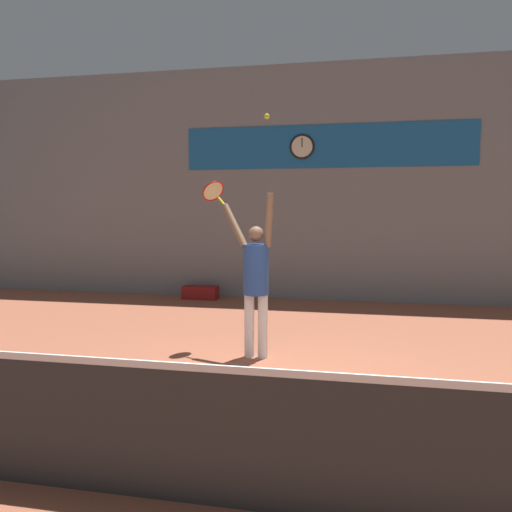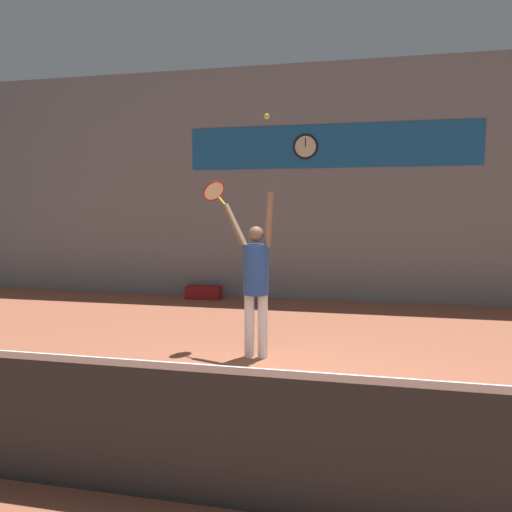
# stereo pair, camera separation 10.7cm
# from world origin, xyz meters

# --- Properties ---
(ground_plane) EXTENTS (18.00, 18.00, 0.00)m
(ground_plane) POSITION_xyz_m (0.00, 0.00, 0.00)
(ground_plane) COLOR #9E563D
(back_wall) EXTENTS (18.00, 0.10, 5.00)m
(back_wall) POSITION_xyz_m (0.00, 6.30, 2.50)
(back_wall) COLOR slate
(back_wall) RESTS_ON ground_plane
(sponsor_banner) EXTENTS (6.04, 0.02, 0.90)m
(sponsor_banner) POSITION_xyz_m (0.00, 6.24, 3.27)
(sponsor_banner) COLOR #195B9E
(scoreboard_clock) EXTENTS (0.53, 0.05, 0.53)m
(scoreboard_clock) POSITION_xyz_m (-0.51, 6.22, 3.27)
(scoreboard_clock) COLOR beige
(court_net) EXTENTS (8.44, 0.07, 1.06)m
(court_net) POSITION_xyz_m (0.00, -1.44, 0.50)
(court_net) COLOR #333333
(court_net) RESTS_ON ground_plane
(tennis_player) EXTENTS (0.80, 0.50, 2.16)m
(tennis_player) POSITION_xyz_m (-0.62, 1.88, 1.08)
(tennis_player) COLOR white
(tennis_player) RESTS_ON ground_plane
(tennis_racket) EXTENTS (0.43, 0.40, 0.36)m
(tennis_racket) POSITION_xyz_m (-1.31, 2.33, 2.20)
(tennis_racket) COLOR yellow
(tennis_ball) EXTENTS (0.07, 0.07, 0.07)m
(tennis_ball) POSITION_xyz_m (-0.46, 1.78, 3.10)
(tennis_ball) COLOR #CCDB2D
(equipment_bag) EXTENTS (0.76, 0.34, 0.28)m
(equipment_bag) POSITION_xyz_m (-2.67, 5.87, 0.14)
(equipment_bag) COLOR maroon
(equipment_bag) RESTS_ON ground_plane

